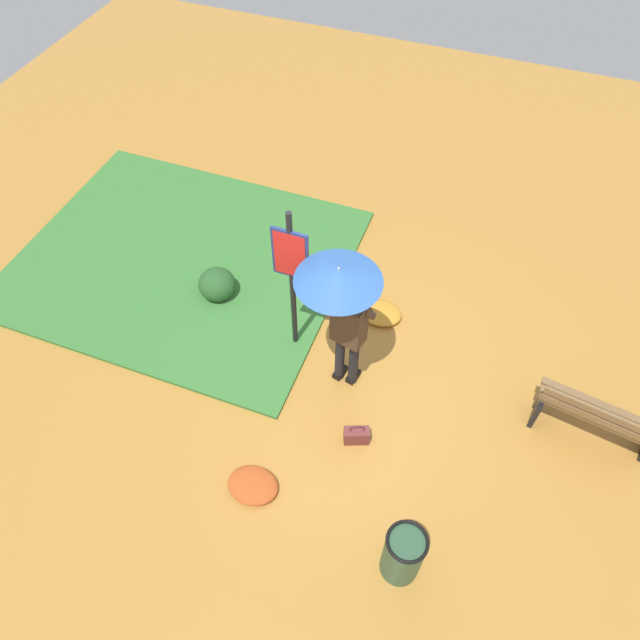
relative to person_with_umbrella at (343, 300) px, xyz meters
name	(u,v)px	position (x,y,z in m)	size (l,w,h in m)	color
ground_plane	(348,383)	(-0.14, 0.04, -1.55)	(18.00, 18.00, 0.00)	#B27A33
grass_verge	(183,260)	(2.91, -1.14, -1.53)	(4.80, 4.00, 0.05)	#387533
person_with_umbrella	(343,300)	(0.00, 0.00, 0.00)	(0.96, 0.96, 2.04)	black
info_sign_post	(291,269)	(0.74, -0.31, -0.11)	(0.44, 0.07, 2.30)	black
handbag	(356,435)	(-0.48, 0.78, -1.42)	(0.33, 0.24, 0.37)	brown
park_bench	(599,419)	(-3.07, -0.26, -1.15)	(1.40, 0.57, 0.75)	black
trash_bin	(403,554)	(-1.36, 2.01, -1.13)	(0.42, 0.42, 0.83)	#2D5138
shrub_cluster	(216,284)	(2.12, -0.73, -1.33)	(0.57, 0.52, 0.47)	#285628
leaf_pile_near_person	(380,313)	(-0.20, -1.17, -1.49)	(0.59, 0.48, 0.13)	#C68428
leaf_pile_by_bench	(253,485)	(0.43, 1.75, -1.49)	(0.58, 0.47, 0.13)	#B74C1E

